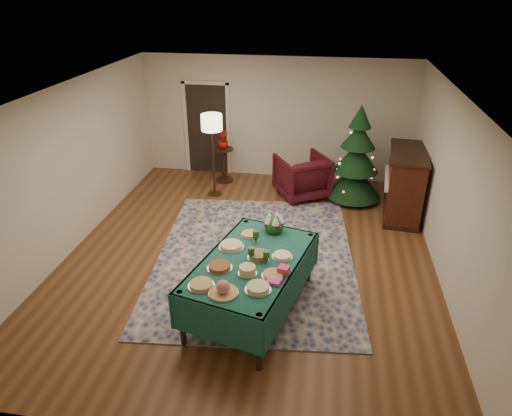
% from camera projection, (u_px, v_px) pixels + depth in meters
% --- Properties ---
extents(room_shell, '(7.00, 7.00, 7.00)m').
position_uv_depth(room_shell, '(249.00, 181.00, 7.05)').
color(room_shell, '#593319').
rests_on(room_shell, ground).
extents(doorway, '(1.08, 0.04, 2.16)m').
position_uv_depth(doorway, '(207.00, 127.00, 10.46)').
color(doorway, black).
rests_on(doorway, ground).
extents(rug, '(3.58, 4.48, 0.02)m').
position_uv_depth(rug, '(255.00, 257.00, 7.58)').
color(rug, navy).
rests_on(rug, ground).
extents(buffet_table, '(1.71, 2.35, 0.82)m').
position_uv_depth(buffet_table, '(252.00, 271.00, 6.09)').
color(buffet_table, black).
rests_on(buffet_table, ground).
extents(platter_0, '(0.33, 0.33, 0.05)m').
position_uv_depth(platter_0, '(201.00, 285.00, 5.50)').
color(platter_0, silver).
rests_on(platter_0, buffet_table).
extents(platter_1, '(0.36, 0.36, 0.18)m').
position_uv_depth(platter_1, '(223.00, 289.00, 5.35)').
color(platter_1, silver).
rests_on(platter_1, buffet_table).
extents(platter_2, '(0.32, 0.32, 0.07)m').
position_uv_depth(platter_2, '(258.00, 288.00, 5.43)').
color(platter_2, silver).
rests_on(platter_2, buffet_table).
extents(platter_3, '(0.33, 0.33, 0.06)m').
position_uv_depth(platter_3, '(220.00, 267.00, 5.83)').
color(platter_3, silver).
rests_on(platter_3, buffet_table).
extents(platter_4, '(0.24, 0.24, 0.11)m').
position_uv_depth(platter_4, '(247.00, 270.00, 5.71)').
color(platter_4, silver).
rests_on(platter_4, buffet_table).
extents(platter_5, '(0.30, 0.30, 0.05)m').
position_uv_depth(platter_5, '(273.00, 275.00, 5.69)').
color(platter_5, silver).
rests_on(platter_5, buffet_table).
extents(platter_6, '(0.36, 0.36, 0.06)m').
position_uv_depth(platter_6, '(231.00, 246.00, 6.29)').
color(platter_6, silver).
rests_on(platter_6, buffet_table).
extents(platter_7, '(0.30, 0.30, 0.08)m').
position_uv_depth(platter_7, '(258.00, 256.00, 6.05)').
color(platter_7, silver).
rests_on(platter_7, buffet_table).
extents(platter_8, '(0.28, 0.28, 0.05)m').
position_uv_depth(platter_8, '(282.00, 256.00, 6.07)').
color(platter_8, silver).
rests_on(platter_8, buffet_table).
extents(platter_9, '(0.27, 0.27, 0.05)m').
position_uv_depth(platter_9, '(250.00, 234.00, 6.58)').
color(platter_9, silver).
rests_on(platter_9, buffet_table).
extents(goblet_0, '(0.09, 0.09, 0.19)m').
position_uv_depth(goblet_0, '(256.00, 237.00, 6.37)').
color(goblet_0, '#2D471E').
rests_on(goblet_0, buffet_table).
extents(goblet_1, '(0.09, 0.09, 0.19)m').
position_uv_depth(goblet_1, '(266.00, 257.00, 5.90)').
color(goblet_1, '#2D471E').
rests_on(goblet_1, buffet_table).
extents(goblet_2, '(0.09, 0.09, 0.19)m').
position_uv_depth(goblet_2, '(251.00, 253.00, 5.97)').
color(goblet_2, '#2D471E').
rests_on(goblet_2, buffet_table).
extents(napkin_stack, '(0.20, 0.20, 0.04)m').
position_uv_depth(napkin_stack, '(274.00, 281.00, 5.57)').
color(napkin_stack, '#DF3EB7').
rests_on(napkin_stack, buffet_table).
extents(gift_box, '(0.16, 0.16, 0.11)m').
position_uv_depth(gift_box, '(284.00, 270.00, 5.71)').
color(gift_box, '#DB3D66').
rests_on(gift_box, buffet_table).
extents(centerpiece, '(0.30, 0.30, 0.34)m').
position_uv_depth(centerpiece, '(274.00, 223.00, 6.62)').
color(centerpiece, '#1E4C1E').
rests_on(centerpiece, buffet_table).
extents(armchair, '(1.28, 1.26, 0.98)m').
position_uv_depth(armchair, '(302.00, 174.00, 9.51)').
color(armchair, '#3E0D13').
rests_on(armchair, ground).
extents(floor_lamp, '(0.42, 0.42, 1.75)m').
position_uv_depth(floor_lamp, '(212.00, 128.00, 9.09)').
color(floor_lamp, '#A57F3F').
rests_on(floor_lamp, ground).
extents(side_table, '(0.44, 0.44, 0.78)m').
position_uv_depth(side_table, '(224.00, 165.00, 10.27)').
color(side_table, black).
rests_on(side_table, ground).
extents(potted_plant, '(0.22, 0.40, 0.22)m').
position_uv_depth(potted_plant, '(223.00, 143.00, 10.04)').
color(potted_plant, '#A2110B').
rests_on(potted_plant, side_table).
extents(christmas_tree, '(1.35, 1.35, 2.00)m').
position_uv_depth(christmas_tree, '(356.00, 159.00, 9.15)').
color(christmas_tree, black).
rests_on(christmas_tree, ground).
extents(piano, '(0.84, 1.55, 1.29)m').
position_uv_depth(piano, '(404.00, 184.00, 8.70)').
color(piano, black).
rests_on(piano, ground).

